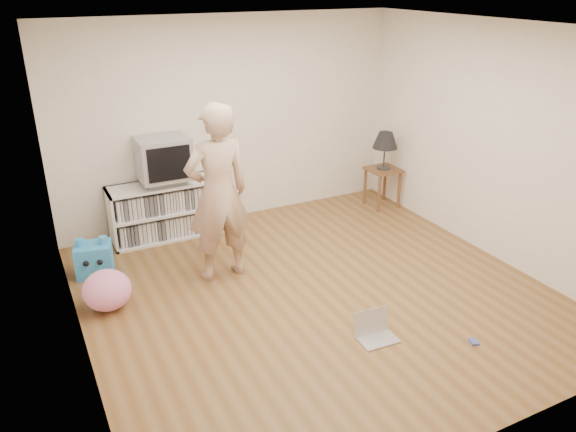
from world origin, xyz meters
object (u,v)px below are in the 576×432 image
(dvd_deck, at_px, (165,180))
(table_lamp, at_px, (385,141))
(media_unit, at_px, (168,209))
(plush_blue, at_px, (94,259))
(crt_tv, at_px, (163,158))
(person, at_px, (218,194))
(plush_pink, at_px, (107,290))
(side_table, at_px, (383,178))
(laptop, at_px, (375,330))

(dvd_deck, distance_m, table_lamp, 2.97)
(media_unit, xyz_separation_m, plush_blue, (-1.00, -0.62, -0.16))
(crt_tv, distance_m, plush_blue, 1.43)
(crt_tv, bearing_deg, table_lamp, -7.10)
(crt_tv, height_order, table_lamp, crt_tv)
(table_lamp, bearing_deg, media_unit, 172.54)
(crt_tv, relative_size, table_lamp, 1.17)
(dvd_deck, xyz_separation_m, person, (0.23, -1.23, 0.21))
(dvd_deck, relative_size, crt_tv, 0.75)
(dvd_deck, xyz_separation_m, crt_tv, (0.00, -0.00, 0.29))
(plush_pink, bearing_deg, crt_tv, 53.52)
(side_table, relative_size, plush_pink, 1.18)
(plush_blue, bearing_deg, crt_tv, 43.78)
(table_lamp, xyz_separation_m, plush_pink, (-3.94, -0.98, -0.74))
(plush_blue, xyz_separation_m, plush_pink, (0.00, -0.75, 0.01))
(person, bearing_deg, plush_blue, -30.06)
(table_lamp, bearing_deg, plush_blue, -176.61)
(person, relative_size, laptop, 5.27)
(crt_tv, bearing_deg, dvd_deck, 90.00)
(plush_blue, bearing_deg, side_table, 16.11)
(media_unit, relative_size, crt_tv, 2.33)
(table_lamp, xyz_separation_m, laptop, (-1.89, -2.55, -0.88))
(plush_blue, distance_m, plush_pink, 0.75)
(crt_tv, bearing_deg, laptop, -70.13)
(person, distance_m, plush_pink, 1.44)
(person, xyz_separation_m, plush_blue, (-1.22, 0.63, -0.76))
(table_lamp, relative_size, plush_blue, 1.17)
(media_unit, relative_size, dvd_deck, 3.11)
(media_unit, bearing_deg, side_table, -7.46)
(crt_tv, bearing_deg, person, -79.52)
(plush_pink, bearing_deg, table_lamp, 13.97)
(laptop, relative_size, plush_blue, 0.82)
(media_unit, relative_size, side_table, 2.55)
(person, relative_size, plush_pink, 4.06)
(media_unit, bearing_deg, laptop, -70.25)
(crt_tv, xyz_separation_m, table_lamp, (2.94, -0.37, -0.08))
(media_unit, height_order, side_table, media_unit)
(laptop, height_order, plush_blue, plush_blue)
(dvd_deck, height_order, crt_tv, crt_tv)
(side_table, height_order, person, person)
(crt_tv, height_order, side_table, crt_tv)
(crt_tv, relative_size, plush_blue, 1.36)
(side_table, bearing_deg, plush_blue, -176.61)
(crt_tv, relative_size, plush_pink, 1.29)
(laptop, bearing_deg, person, 119.19)
(table_lamp, bearing_deg, laptop, -126.52)
(media_unit, xyz_separation_m, side_table, (2.94, -0.39, 0.07))
(plush_pink, bearing_deg, media_unit, 53.91)
(table_lamp, bearing_deg, plush_pink, -166.03)
(side_table, height_order, plush_pink, side_table)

